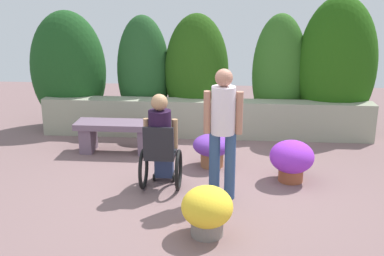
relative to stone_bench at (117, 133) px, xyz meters
The scene contains 9 objects.
ground_plane 1.91m from the stone_bench, 41.00° to the right, with size 13.40×13.40×0.00m, color #795D5D.
stone_retaining_wall 1.70m from the stone_bench, 33.48° to the left, with size 5.95×0.37×0.68m, color gray.
hedge_backdrop 2.13m from the stone_bench, 45.89° to the left, with size 6.43×1.02×2.50m.
stone_bench is the anchor object (origin of this frame).
person_in_wheelchair 1.69m from the stone_bench, 55.41° to the right, with size 0.53×0.66×1.33m.
person_standing_companion 2.49m from the stone_bench, 42.51° to the right, with size 0.49×0.30×1.71m.
flower_pot_purple_near 1.68m from the stone_bench, 17.84° to the right, with size 0.59×0.59×0.50m.
flower_pot_terracotta_by_wall 2.91m from the stone_bench, 19.89° to the right, with size 0.62×0.62×0.59m.
flower_pot_red_accent 3.06m from the stone_bench, 57.82° to the right, with size 0.57×0.57×0.57m.
Camera 1 is at (0.43, -6.07, 2.70)m, focal length 44.27 mm.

